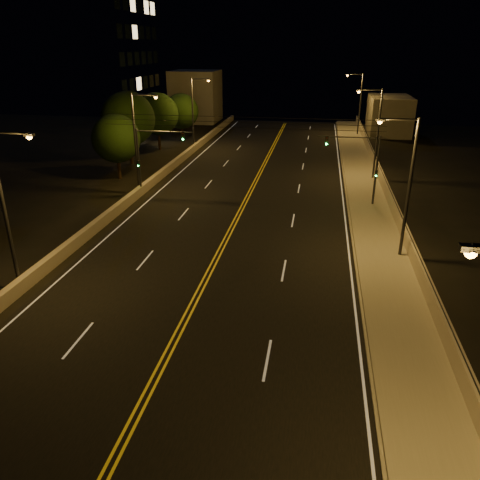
% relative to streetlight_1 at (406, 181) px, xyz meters
% --- Properties ---
extents(road, '(18.00, 120.00, 0.02)m').
position_rel_streetlight_1_xyz_m(road, '(-11.52, -2.53, -5.22)').
color(road, black).
rests_on(road, ground).
extents(sidewalk, '(3.60, 120.00, 0.30)m').
position_rel_streetlight_1_xyz_m(sidewalk, '(-0.72, -2.53, -5.08)').
color(sidewalk, gray).
rests_on(sidewalk, ground).
extents(curb, '(0.14, 120.00, 0.15)m').
position_rel_streetlight_1_xyz_m(curb, '(-2.59, -2.53, -5.15)').
color(curb, gray).
rests_on(curb, ground).
extents(parapet_wall, '(0.30, 120.00, 1.00)m').
position_rel_streetlight_1_xyz_m(parapet_wall, '(0.93, -2.53, -4.43)').
color(parapet_wall, '#A19586').
rests_on(parapet_wall, sidewalk).
extents(jersey_barrier, '(0.45, 120.00, 0.83)m').
position_rel_streetlight_1_xyz_m(jersey_barrier, '(-21.41, -2.53, -4.81)').
color(jersey_barrier, '#A19586').
rests_on(jersey_barrier, ground).
extents(distant_building_right, '(6.00, 10.00, 5.63)m').
position_rel_streetlight_1_xyz_m(distant_building_right, '(4.98, 47.66, -2.41)').
color(distant_building_right, gray).
rests_on(distant_building_right, ground).
extents(distant_building_left, '(8.00, 8.00, 8.69)m').
position_rel_streetlight_1_xyz_m(distant_building_left, '(-27.52, 54.84, -0.88)').
color(distant_building_left, gray).
rests_on(distant_building_left, ground).
extents(parapet_rail, '(0.06, 120.00, 0.06)m').
position_rel_streetlight_1_xyz_m(parapet_rail, '(0.93, -2.53, -3.90)').
color(parapet_rail, black).
rests_on(parapet_rail, parapet_wall).
extents(lane_markings, '(17.32, 116.00, 0.00)m').
position_rel_streetlight_1_xyz_m(lane_markings, '(-11.52, -2.60, -5.21)').
color(lane_markings, silver).
rests_on(lane_markings, road).
extents(streetlight_1, '(2.55, 0.28, 9.04)m').
position_rel_streetlight_1_xyz_m(streetlight_1, '(0.00, 0.00, 0.00)').
color(streetlight_1, '#2D2D33').
rests_on(streetlight_1, ground).
extents(streetlight_2, '(2.55, 0.28, 9.04)m').
position_rel_streetlight_1_xyz_m(streetlight_2, '(0.00, 19.21, 0.00)').
color(streetlight_2, '#2D2D33').
rests_on(streetlight_2, ground).
extents(streetlight_3, '(2.55, 0.28, 9.04)m').
position_rel_streetlight_1_xyz_m(streetlight_3, '(0.00, 44.72, 0.00)').
color(streetlight_3, '#2D2D33').
rests_on(streetlight_3, ground).
extents(streetlight_4, '(2.55, 0.28, 9.04)m').
position_rel_streetlight_1_xyz_m(streetlight_4, '(-21.44, -7.89, 0.00)').
color(streetlight_4, '#2D2D33').
rests_on(streetlight_4, ground).
extents(streetlight_5, '(2.55, 0.28, 9.04)m').
position_rel_streetlight_1_xyz_m(streetlight_5, '(-21.44, 11.01, 0.00)').
color(streetlight_5, '#2D2D33').
rests_on(streetlight_5, ground).
extents(streetlight_6, '(2.55, 0.28, 9.04)m').
position_rel_streetlight_1_xyz_m(streetlight_6, '(-21.44, 30.95, 0.00)').
color(streetlight_6, '#2D2D33').
rests_on(streetlight_6, ground).
extents(traffic_signal_right, '(5.11, 0.31, 6.10)m').
position_rel_streetlight_1_xyz_m(traffic_signal_right, '(-1.52, 10.44, -1.37)').
color(traffic_signal_right, '#2D2D33').
rests_on(traffic_signal_right, ground).
extents(traffic_signal_left, '(5.11, 0.31, 6.10)m').
position_rel_streetlight_1_xyz_m(traffic_signal_left, '(-20.32, 10.44, -1.37)').
color(traffic_signal_left, '#2D2D33').
rests_on(traffic_signal_left, ground).
extents(overhead_wires, '(22.00, 0.03, 0.83)m').
position_rel_streetlight_1_xyz_m(overhead_wires, '(-11.52, 6.97, 2.17)').
color(overhead_wires, black).
extents(building_tower, '(24.00, 15.00, 26.78)m').
position_rel_streetlight_1_xyz_m(building_tower, '(-41.11, 33.22, 7.59)').
color(building_tower, gray).
rests_on(building_tower, ground).
extents(tree_0, '(4.86, 4.86, 6.59)m').
position_rel_streetlight_1_xyz_m(tree_0, '(-25.58, 15.53, -1.08)').
color(tree_0, black).
rests_on(tree_0, ground).
extents(tree_1, '(6.04, 6.04, 8.18)m').
position_rel_streetlight_1_xyz_m(tree_1, '(-26.85, 22.07, -0.07)').
color(tree_1, black).
rests_on(tree_1, ground).
extents(tree_2, '(5.39, 5.39, 7.30)m').
position_rel_streetlight_1_xyz_m(tree_2, '(-26.17, 30.12, -0.63)').
color(tree_2, black).
rests_on(tree_2, ground).
extents(tree_3, '(4.90, 4.90, 6.64)m').
position_rel_streetlight_1_xyz_m(tree_3, '(-24.85, 36.33, -1.04)').
color(tree_3, black).
rests_on(tree_3, ground).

